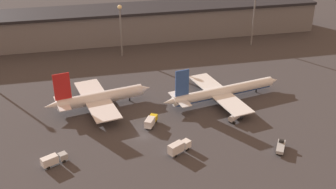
% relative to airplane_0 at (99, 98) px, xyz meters
% --- Properties ---
extents(ground, '(600.00, 600.00, 0.00)m').
position_rel_airplane_0_xyz_m(ground, '(11.04, -20.85, -3.39)').
color(ground, '#383538').
extents(terminal_building, '(194.95, 20.53, 14.74)m').
position_rel_airplane_0_xyz_m(terminal_building, '(11.04, 64.39, 4.04)').
color(terminal_building, slate).
rests_on(terminal_building, ground).
extents(airplane_0, '(35.89, 31.06, 14.24)m').
position_rel_airplane_0_xyz_m(airplane_0, '(0.00, 0.00, 0.00)').
color(airplane_0, silver).
rests_on(airplane_0, ground).
extents(airplane_1, '(44.47, 32.74, 13.83)m').
position_rel_airplane_0_xyz_m(airplane_1, '(41.36, -3.98, -0.33)').
color(airplane_1, white).
rests_on(airplane_1, ground).
extents(service_vehicle_0, '(7.13, 4.94, 2.98)m').
position_rel_airplane_0_xyz_m(service_vehicle_0, '(-14.39, -29.29, -1.69)').
color(service_vehicle_0, '#9EA3A8').
rests_on(service_vehicle_0, ground).
extents(service_vehicle_1, '(5.13, 6.78, 3.01)m').
position_rel_airplane_0_xyz_m(service_vehicle_1, '(14.36, -15.64, -1.68)').
color(service_vehicle_1, gold).
rests_on(service_vehicle_1, ground).
extents(service_vehicle_2, '(5.84, 4.66, 2.63)m').
position_rel_airplane_0_xyz_m(service_vehicle_2, '(40.89, -18.47, -1.81)').
color(service_vehicle_2, '#282D38').
rests_on(service_vehicle_2, ground).
extents(service_vehicle_3, '(5.11, 6.51, 2.48)m').
position_rel_airplane_0_xyz_m(service_vehicle_3, '(47.37, -36.22, -2.23)').
color(service_vehicle_3, '#9EA3A8').
rests_on(service_vehicle_3, ground).
extents(service_vehicle_4, '(7.29, 5.44, 3.44)m').
position_rel_airplane_0_xyz_m(service_vehicle_4, '(19.30, -31.25, -1.47)').
color(service_vehicle_4, white).
rests_on(service_vehicle_4, ground).
extents(lamp_post_1, '(1.80, 1.80, 22.04)m').
position_rel_airplane_0_xyz_m(lamp_post_1, '(12.87, 43.47, 10.87)').
color(lamp_post_1, slate).
rests_on(lamp_post_1, ground).
extents(lamp_post_2, '(1.80, 1.80, 26.76)m').
position_rel_airplane_0_xyz_m(lamp_post_2, '(71.74, 43.47, 13.48)').
color(lamp_post_2, slate).
rests_on(lamp_post_2, ground).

